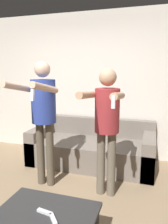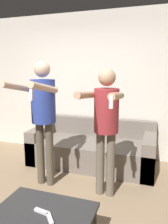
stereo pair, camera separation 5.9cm
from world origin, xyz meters
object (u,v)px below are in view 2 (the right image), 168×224
at_px(couch, 92,149).
at_px(person_standing_left, 43,109).
at_px(person_standing_right, 106,119).
at_px(coffee_table, 43,215).
at_px(remote_far, 42,211).
at_px(remote_near, 50,219).

xyz_separation_m(couch, person_standing_left, (-0.44, -0.94, 0.85)).
bearing_deg(person_standing_right, coffee_table, -106.82).
height_order(person_standing_left, remote_far, person_standing_left).
bearing_deg(person_standing_right, person_standing_left, 179.87).
distance_m(person_standing_left, remote_near, 1.51).
relative_size(person_standing_right, remote_near, 12.03).
xyz_separation_m(person_standing_right, remote_far, (-0.33, -1.08, -0.65)).
bearing_deg(coffee_table, person_standing_left, 118.06).
bearing_deg(remote_near, remote_far, 150.00).
distance_m(couch, person_standing_right, 1.30).
xyz_separation_m(person_standing_right, remote_near, (-0.21, -1.14, -0.65)).
height_order(person_standing_right, coffee_table, person_standing_right).
bearing_deg(couch, remote_far, -86.66).
relative_size(couch, remote_near, 15.47).
distance_m(couch, remote_near, 2.10).
bearing_deg(person_standing_left, remote_far, -62.52).
relative_size(couch, person_standing_right, 1.29).
relative_size(coffee_table, remote_near, 6.50).
bearing_deg(coffee_table, person_standing_right, 73.18).
relative_size(person_standing_left, remote_far, 11.43).
height_order(person_standing_right, remote_far, person_standing_right).
height_order(couch, remote_far, couch).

